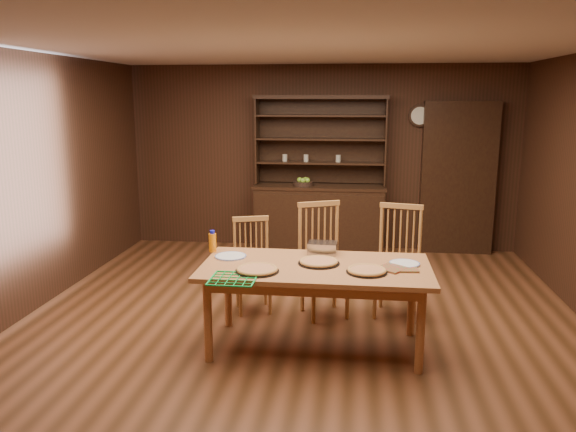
# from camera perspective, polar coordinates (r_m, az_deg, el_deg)

# --- Properties ---
(floor) EXTENTS (6.00, 6.00, 0.00)m
(floor) POSITION_cam_1_polar(r_m,az_deg,el_deg) (5.48, 1.18, -11.14)
(floor) COLOR brown
(floor) RESTS_ON ground
(room_shell) EXTENTS (6.00, 6.00, 6.00)m
(room_shell) POSITION_cam_1_polar(r_m,az_deg,el_deg) (5.07, 1.26, 5.49)
(room_shell) COLOR silver
(room_shell) RESTS_ON floor
(china_hutch) EXTENTS (1.84, 0.52, 2.17)m
(china_hutch) POSITION_cam_1_polar(r_m,az_deg,el_deg) (7.94, 3.21, 0.67)
(china_hutch) COLOR black
(china_hutch) RESTS_ON floor
(doorway) EXTENTS (1.00, 0.18, 2.10)m
(doorway) POSITION_cam_1_polar(r_m,az_deg,el_deg) (8.11, 16.87, 3.68)
(doorway) COLOR black
(doorway) RESTS_ON floor
(wall_clock) EXTENTS (0.30, 0.05, 0.30)m
(wall_clock) POSITION_cam_1_polar(r_m,az_deg,el_deg) (8.02, 13.24, 9.89)
(wall_clock) COLOR black
(wall_clock) RESTS_ON room_shell
(dining_table) EXTENTS (1.94, 0.97, 0.75)m
(dining_table) POSITION_cam_1_polar(r_m,az_deg,el_deg) (4.82, 2.82, -5.90)
(dining_table) COLOR #B86E3F
(dining_table) RESTS_ON floor
(chair_left) EXTENTS (0.49, 0.48, 0.96)m
(chair_left) POSITION_cam_1_polar(r_m,az_deg,el_deg) (5.77, -3.65, -4.61)
(chair_left) COLOR #B97D3F
(chair_left) RESTS_ON floor
(chair_center) EXTENTS (0.61, 0.59, 1.13)m
(chair_center) POSITION_cam_1_polar(r_m,az_deg,el_deg) (5.64, 3.46, -3.98)
(chair_center) COLOR #B97D3F
(chair_center) RESTS_ON floor
(chair_right) EXTENTS (0.54, 0.52, 1.11)m
(chair_right) POSITION_cam_1_polar(r_m,az_deg,el_deg) (5.73, 11.11, -4.04)
(chair_right) COLOR #B97D3F
(chair_right) RESTS_ON floor
(pizza_left) EXTENTS (0.36, 0.36, 0.04)m
(pizza_left) POSITION_cam_1_polar(r_m,az_deg,el_deg) (4.62, -3.16, -5.46)
(pizza_left) COLOR black
(pizza_left) RESTS_ON dining_table
(pizza_right) EXTENTS (0.34, 0.34, 0.04)m
(pizza_right) POSITION_cam_1_polar(r_m,az_deg,el_deg) (4.63, 8.01, -5.51)
(pizza_right) COLOR black
(pizza_right) RESTS_ON dining_table
(pizza_center) EXTENTS (0.36, 0.36, 0.04)m
(pizza_center) POSITION_cam_1_polar(r_m,az_deg,el_deg) (4.83, 3.15, -4.68)
(pizza_center) COLOR black
(pizza_center) RESTS_ON dining_table
(cooling_rack) EXTENTS (0.46, 0.46, 0.02)m
(cooling_rack) POSITION_cam_1_polar(r_m,az_deg,el_deg) (4.44, -5.59, -6.34)
(cooling_rack) COLOR green
(cooling_rack) RESTS_ON dining_table
(plate_left) EXTENTS (0.28, 0.28, 0.02)m
(plate_left) POSITION_cam_1_polar(r_m,az_deg,el_deg) (5.05, -5.85, -4.09)
(plate_left) COLOR silver
(plate_left) RESTS_ON dining_table
(plate_right) EXTENTS (0.26, 0.26, 0.02)m
(plate_right) POSITION_cam_1_polar(r_m,az_deg,el_deg) (4.91, 11.74, -4.75)
(plate_right) COLOR silver
(plate_right) RESTS_ON dining_table
(foil_dish) EXTENTS (0.27, 0.20, 0.10)m
(foil_dish) POSITION_cam_1_polar(r_m,az_deg,el_deg) (5.14, 3.53, -3.25)
(foil_dish) COLOR silver
(foil_dish) RESTS_ON dining_table
(juice_bottle) EXTENTS (0.07, 0.07, 0.20)m
(juice_bottle) POSITION_cam_1_polar(r_m,az_deg,el_deg) (5.22, -7.67, -2.63)
(juice_bottle) COLOR orange
(juice_bottle) RESTS_ON dining_table
(pot_holder_a) EXTENTS (0.21, 0.21, 0.01)m
(pot_holder_a) POSITION_cam_1_polar(r_m,az_deg,el_deg) (4.77, 11.85, -5.26)
(pot_holder_a) COLOR red
(pot_holder_a) RESTS_ON dining_table
(pot_holder_b) EXTENTS (0.29, 0.29, 0.02)m
(pot_holder_b) POSITION_cam_1_polar(r_m,az_deg,el_deg) (4.76, 10.49, -5.25)
(pot_holder_b) COLOR red
(pot_holder_b) RESTS_ON dining_table
(fruit_bowl) EXTENTS (0.28, 0.28, 0.12)m
(fruit_bowl) POSITION_cam_1_polar(r_m,az_deg,el_deg) (7.82, 1.58, 3.41)
(fruit_bowl) COLOR black
(fruit_bowl) RESTS_ON china_hutch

